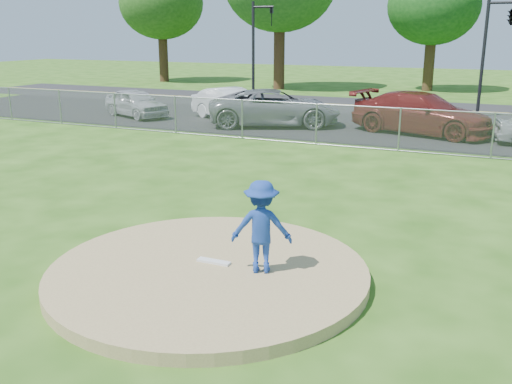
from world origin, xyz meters
TOP-DOWN VIEW (x-y plane):
  - ground at (0.00, 10.00)m, footprint 120.00×120.00m
  - pitchers_mound at (0.00, 0.00)m, footprint 5.40×5.40m
  - pitching_rubber at (0.00, 0.20)m, footprint 0.60×0.15m
  - chain_link_fence at (0.00, 12.00)m, footprint 40.00×0.06m
  - parking_lot at (0.00, 16.50)m, footprint 50.00×8.00m
  - street at (0.00, 24.00)m, footprint 60.00×7.00m
  - traffic_signal_left at (-8.76, 22.00)m, footprint 1.28×0.20m
  - traffic_signal_center at (3.97, 22.00)m, footprint 1.42×2.48m
  - pitcher at (0.88, 0.22)m, footprint 1.13×0.87m
  - traffic_cone at (-6.18, 15.79)m, footprint 0.31×0.31m
  - parked_car_silver at (-12.21, 15.23)m, footprint 4.26×3.08m
  - parked_car_white at (-7.55, 16.26)m, footprint 4.67×3.25m
  - parked_car_gray at (-5.03, 15.41)m, footprint 6.30×4.67m
  - parked_car_darkred at (1.18, 15.93)m, footprint 6.14×3.78m

SIDE VIEW (x-z plane):
  - ground at x=0.00m, z-range 0.00..0.00m
  - street at x=0.00m, z-range 0.00..0.01m
  - parking_lot at x=0.00m, z-range 0.00..0.01m
  - pitchers_mound at x=0.00m, z-range 0.00..0.20m
  - pitching_rubber at x=0.00m, z-range 0.20..0.24m
  - traffic_cone at x=-6.18m, z-range 0.01..0.61m
  - parked_car_silver at x=-12.21m, z-range 0.01..1.36m
  - parked_car_white at x=-7.55m, z-range 0.01..1.47m
  - chain_link_fence at x=0.00m, z-range 0.00..1.50m
  - parked_car_gray at x=-5.03m, z-range 0.01..1.60m
  - parked_car_darkred at x=1.18m, z-range 0.01..1.67m
  - pitcher at x=0.88m, z-range 0.20..1.75m
  - traffic_signal_left at x=-8.76m, z-range 0.56..6.16m
  - traffic_signal_center at x=3.97m, z-range 1.81..7.41m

